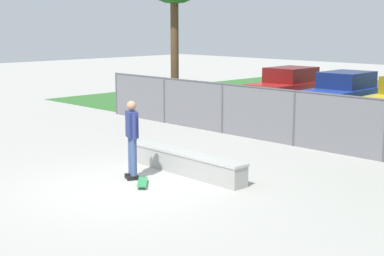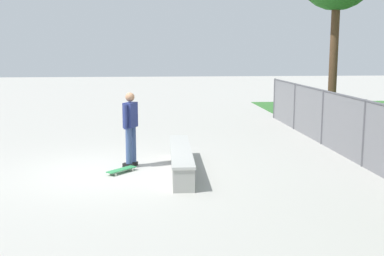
# 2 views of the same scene
# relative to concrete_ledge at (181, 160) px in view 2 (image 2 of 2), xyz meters

# --- Properties ---
(ground_plane) EXTENTS (80.00, 80.00, 0.00)m
(ground_plane) POSITION_rel_concrete_ledge_xyz_m (-0.04, -1.75, -0.27)
(ground_plane) COLOR #ADAAA3
(concrete_ledge) EXTENTS (3.65, 0.59, 0.53)m
(concrete_ledge) POSITION_rel_concrete_ledge_xyz_m (0.00, 0.00, 0.00)
(concrete_ledge) COLOR #999993
(concrete_ledge) RESTS_ON ground
(skateboarder) EXTENTS (0.55, 0.40, 1.82)m
(skateboarder) POSITION_rel_concrete_ledge_xyz_m (-0.53, -1.19, 0.74)
(skateboarder) COLOR black
(skateboarder) RESTS_ON ground
(skateboard) EXTENTS (0.72, 0.69, 0.09)m
(skateboard) POSITION_rel_concrete_ledge_xyz_m (0.06, -1.39, -0.20)
(skateboard) COLOR #2D8C4C
(skateboard) RESTS_ON ground
(chainlink_fence) EXTENTS (17.02, 0.07, 1.65)m
(chainlink_fence) POSITION_rel_concrete_ledge_xyz_m (-0.04, 4.46, 0.63)
(chainlink_fence) COLOR #4C4C51
(chainlink_fence) RESTS_ON ground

